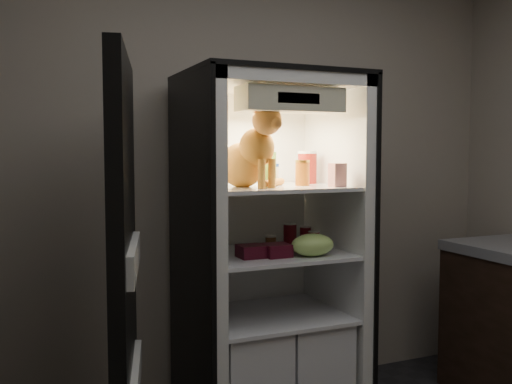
# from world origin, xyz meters

# --- Properties ---
(room_shell) EXTENTS (3.60, 3.60, 3.60)m
(room_shell) POSITION_xyz_m (0.00, 0.00, 1.62)
(room_shell) COLOR white
(room_shell) RESTS_ON floor
(refrigerator) EXTENTS (0.90, 0.72, 1.88)m
(refrigerator) POSITION_xyz_m (0.00, 1.38, 0.79)
(refrigerator) COLOR white
(refrigerator) RESTS_ON floor
(fridge_door) EXTENTS (0.26, 0.86, 1.85)m
(fridge_door) POSITION_xyz_m (-0.84, 0.92, 0.91)
(fridge_door) COLOR black
(fridge_door) RESTS_ON floor
(tabby_cat) EXTENTS (0.40, 0.43, 0.44)m
(tabby_cat) POSITION_xyz_m (-0.15, 1.27, 1.45)
(tabby_cat) COLOR orange
(tabby_cat) RESTS_ON refrigerator
(parmesan_shaker) EXTENTS (0.07, 0.07, 0.18)m
(parmesan_shaker) POSITION_xyz_m (0.00, 1.35, 1.38)
(parmesan_shaker) COLOR #27902B
(parmesan_shaker) RESTS_ON refrigerator
(mayo_tub) EXTENTS (0.08, 0.08, 0.11)m
(mayo_tub) POSITION_xyz_m (0.04, 1.41, 1.35)
(mayo_tub) COLOR white
(mayo_tub) RESTS_ON refrigerator
(salsa_jar) EXTENTS (0.08, 0.08, 0.13)m
(salsa_jar) POSITION_xyz_m (0.15, 1.27, 1.36)
(salsa_jar) COLOR maroon
(salsa_jar) RESTS_ON refrigerator
(pepper_jar) EXTENTS (0.11, 0.11, 0.18)m
(pepper_jar) POSITION_xyz_m (0.27, 1.44, 1.38)
(pepper_jar) COLOR #A92916
(pepper_jar) RESTS_ON refrigerator
(cream_carton) EXTENTS (0.07, 0.07, 0.12)m
(cream_carton) POSITION_xyz_m (0.27, 1.11, 1.35)
(cream_carton) COLOR silver
(cream_carton) RESTS_ON refrigerator
(soda_can_a) EXTENTS (0.07, 0.07, 0.13)m
(soda_can_a) POSITION_xyz_m (0.15, 1.40, 1.01)
(soda_can_a) COLOR black
(soda_can_a) RESTS_ON refrigerator
(soda_can_b) EXTENTS (0.06, 0.06, 0.11)m
(soda_can_b) POSITION_xyz_m (0.24, 1.39, 1.00)
(soda_can_b) COLOR black
(soda_can_b) RESTS_ON refrigerator
(soda_can_c) EXTENTS (0.06, 0.06, 0.11)m
(soda_can_c) POSITION_xyz_m (0.19, 1.22, 1.00)
(soda_can_c) COLOR black
(soda_can_c) RESTS_ON refrigerator
(condiment_jar) EXTENTS (0.06, 0.06, 0.08)m
(condiment_jar) POSITION_xyz_m (0.02, 1.37, 0.98)
(condiment_jar) COLOR brown
(condiment_jar) RESTS_ON refrigerator
(grape_bag) EXTENTS (0.23, 0.17, 0.11)m
(grape_bag) POSITION_xyz_m (0.14, 1.13, 1.00)
(grape_bag) COLOR #9DCE60
(grape_bag) RESTS_ON refrigerator
(berry_box_left) EXTENTS (0.13, 0.13, 0.06)m
(berry_box_left) POSITION_xyz_m (-0.16, 1.22, 0.97)
(berry_box_left) COLOR #4D0C19
(berry_box_left) RESTS_ON refrigerator
(berry_box_right) EXTENTS (0.13, 0.13, 0.06)m
(berry_box_right) POSITION_xyz_m (-0.03, 1.19, 0.97)
(berry_box_right) COLOR #4D0C19
(berry_box_right) RESTS_ON refrigerator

